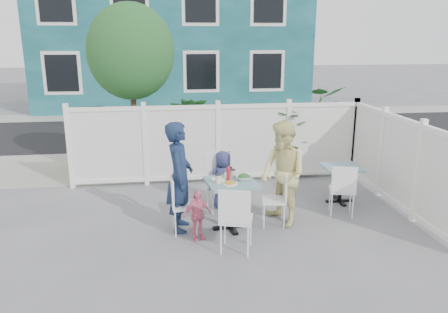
{
  "coord_description": "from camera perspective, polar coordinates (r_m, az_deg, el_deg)",
  "views": [
    {
      "loc": [
        -0.93,
        -6.12,
        2.89
      ],
      "look_at": [
        -0.03,
        0.51,
        1.05
      ],
      "focal_mm": 35.0,
      "sensor_mm": 36.0,
      "label": 1
    }
  ],
  "objects": [
    {
      "name": "salt_shaker",
      "position": [
        6.84,
        0.17,
        -2.4
      ],
      "size": [
        0.03,
        0.03,
        0.07
      ],
      "primitive_type": "cylinder",
      "color": "white",
      "rests_on": "main_table"
    },
    {
      "name": "coffee_cup_a",
      "position": [
        6.54,
        -0.78,
        -2.97
      ],
      "size": [
        0.09,
        0.09,
        0.13
      ],
      "primitive_type": "cylinder",
      "color": "beige",
      "rests_on": "main_table"
    },
    {
      "name": "tree",
      "position": [
        9.45,
        -12.09,
        13.19
      ],
      "size": [
        1.8,
        1.62,
        3.59
      ],
      "color": "#382316",
      "rests_on": "ground"
    },
    {
      "name": "near_sidewalk",
      "position": [
        10.37,
        -2.26,
        -0.84
      ],
      "size": [
        24.0,
        2.6,
        0.01
      ],
      "primitive_type": "cube",
      "color": "gray",
      "rests_on": "ground"
    },
    {
      "name": "plate_side",
      "position": [
        6.7,
        -0.74,
        -3.02
      ],
      "size": [
        0.22,
        0.22,
        0.01
      ],
      "primitive_type": "cylinder",
      "color": "white",
      "rests_on": "main_table"
    },
    {
      "name": "chair_left",
      "position": [
        6.64,
        -5.86,
        -5.78
      ],
      "size": [
        0.41,
        0.42,
        0.87
      ],
      "rotation": [
        0.0,
        0.0,
        -1.5
      ],
      "color": "white",
      "rests_on": "ground"
    },
    {
      "name": "plate_main",
      "position": [
        6.52,
        0.8,
        -3.57
      ],
      "size": [
        0.23,
        0.23,
        0.01
      ],
      "primitive_type": "cylinder",
      "color": "white",
      "rests_on": "main_table"
    },
    {
      "name": "chair_back",
      "position": [
        7.51,
        -0.59,
        -2.63
      ],
      "size": [
        0.5,
        0.49,
        0.99
      ],
      "rotation": [
        0.0,
        0.0,
        3.27
      ],
      "color": "white",
      "rests_on": "ground"
    },
    {
      "name": "potted_shrub_a",
      "position": [
        9.46,
        -4.13,
        2.77
      ],
      "size": [
        1.0,
        1.0,
        1.68
      ],
      "primitive_type": "imported",
      "rotation": [
        0.0,
        0.0,
        3.08
      ],
      "color": "#174B26",
      "rests_on": "ground"
    },
    {
      "name": "spare_table",
      "position": [
        8.08,
        15.06,
        -2.28
      ],
      "size": [
        0.64,
        0.64,
        0.67
      ],
      "rotation": [
        0.0,
        0.0,
        -0.01
      ],
      "color": "#416C7B",
      "rests_on": "ground"
    },
    {
      "name": "boy",
      "position": [
        7.57,
        -0.12,
        -3.02
      ],
      "size": [
        0.56,
        0.43,
        1.01
      ],
      "primitive_type": "imported",
      "rotation": [
        0.0,
        0.0,
        3.39
      ],
      "color": "navy",
      "rests_on": "ground"
    },
    {
      "name": "main_table",
      "position": [
        6.71,
        0.91,
        -4.65
      ],
      "size": [
        0.82,
        0.82,
        0.77
      ],
      "rotation": [
        0.0,
        0.0,
        0.13
      ],
      "color": "#416C7B",
      "rests_on": "ground"
    },
    {
      "name": "chair_right",
      "position": [
        6.92,
        7.13,
        -5.06
      ],
      "size": [
        0.43,
        0.44,
        0.84
      ],
      "rotation": [
        0.0,
        0.0,
        1.4
      ],
      "color": "white",
      "rests_on": "ground"
    },
    {
      "name": "pepper_shaker",
      "position": [
        6.86,
        0.34,
        -2.36
      ],
      "size": [
        0.03,
        0.03,
        0.07
      ],
      "primitive_type": "cylinder",
      "color": "black",
      "rests_on": "main_table"
    },
    {
      "name": "toddler",
      "position": [
        6.45,
        -3.53,
        -7.61
      ],
      "size": [
        0.48,
        0.34,
        0.76
      ],
      "primitive_type": "imported",
      "rotation": [
        0.0,
        0.0,
        0.39
      ],
      "color": "pink",
      "rests_on": "ground"
    },
    {
      "name": "chair_spare",
      "position": [
        7.45,
        15.27,
        -3.82
      ],
      "size": [
        0.49,
        0.48,
        0.88
      ],
      "rotation": [
        0.0,
        0.0,
        -0.28
      ],
      "color": "white",
      "rests_on": "ground"
    },
    {
      "name": "chair_near",
      "position": [
        5.97,
        1.5,
        -7.71
      ],
      "size": [
        0.53,
        0.52,
        0.95
      ],
      "rotation": [
        0.0,
        0.0,
        -0.29
      ],
      "color": "white",
      "rests_on": "ground"
    },
    {
      "name": "far_sidewalk",
      "position": [
        16.99,
        -4.47,
        5.49
      ],
      "size": [
        24.0,
        1.6,
        0.01
      ],
      "primitive_type": "cube",
      "color": "gray",
      "rests_on": "ground"
    },
    {
      "name": "ground",
      "position": [
        6.83,
        0.86,
        -9.7
      ],
      "size": [
        80.0,
        80.0,
        0.0
      ],
      "primitive_type": "plane",
      "color": "slate"
    },
    {
      "name": "utility_cabinet",
      "position": [
        10.52,
        -17.31,
        2.26
      ],
      "size": [
        0.75,
        0.58,
        1.28
      ],
      "primitive_type": "cube",
      "rotation": [
        0.0,
        0.0,
        0.14
      ],
      "color": "gold",
      "rests_on": "ground"
    },
    {
      "name": "potted_shrub_b",
      "position": [
        9.76,
        9.78,
        3.63
      ],
      "size": [
        2.13,
        2.0,
        1.9
      ],
      "primitive_type": "imported",
      "rotation": [
        0.0,
        0.0,
        0.38
      ],
      "color": "#174B26",
      "rests_on": "ground"
    },
    {
      "name": "street",
      "position": [
        13.95,
        -3.72,
        3.34
      ],
      "size": [
        24.0,
        5.0,
        0.01
      ],
      "primitive_type": "cube",
      "color": "black",
      "rests_on": "ground"
    },
    {
      "name": "salad_bowl",
      "position": [
        6.71,
        2.61,
        -2.8
      ],
      "size": [
        0.25,
        0.25,
        0.06
      ],
      "primitive_type": "imported",
      "color": "white",
      "rests_on": "main_table"
    },
    {
      "name": "fence_right",
      "position": [
        8.06,
        21.8,
        -0.94
      ],
      "size": [
        0.08,
        3.66,
        1.6
      ],
      "rotation": [
        0.0,
        0.0,
        1.57
      ],
      "color": "white",
      "rests_on": "ground"
    },
    {
      "name": "coffee_cup_b",
      "position": [
        6.83,
        1.2,
        -2.23
      ],
      "size": [
        0.07,
        0.07,
        0.11
      ],
      "primitive_type": "cylinder",
      "color": "beige",
      "rests_on": "main_table"
    },
    {
      "name": "ketchup_bottle",
      "position": [
        6.65,
        0.58,
        -2.34
      ],
      "size": [
        0.06,
        0.06,
        0.2
      ],
      "primitive_type": "cylinder",
      "color": "red",
      "rests_on": "main_table"
    },
    {
      "name": "building",
      "position": [
        20.12,
        -6.72,
        15.53
      ],
      "size": [
        11.0,
        6.0,
        6.0
      ],
      "color": "#14494D",
      "rests_on": "ground"
    },
    {
      "name": "woman",
      "position": [
        6.87,
        7.7,
        -2.26
      ],
      "size": [
        0.87,
        0.98,
        1.66
      ],
      "primitive_type": "imported",
      "rotation": [
        0.0,
        0.0,
        -1.21
      ],
      "color": "yellow",
      "rests_on": "ground"
    },
    {
      "name": "man",
      "position": [
        6.63,
        -5.83,
        -2.67
      ],
      "size": [
        0.48,
        0.66,
        1.7
      ],
      "primitive_type": "imported",
      "rotation": [
        0.0,
        0.0,
        1.45
      ],
      "color": "#162544",
      "rests_on": "ground"
    },
    {
      "name": "fence_back",
      "position": [
        8.83,
        -0.79,
        1.54
      ],
      "size": [
        5.86,
        0.08,
        1.6
      ],
      "color": "white",
      "rests_on": "ground"
    }
  ]
}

